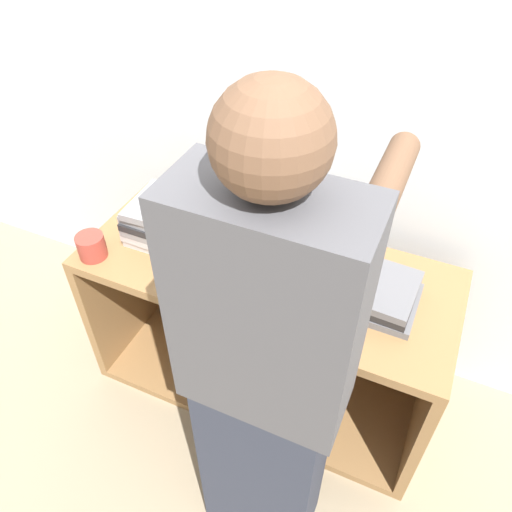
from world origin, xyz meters
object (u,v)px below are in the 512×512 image
object	(u,v)px
laptop_open	(271,248)
laptop_stack_right	(365,288)
mug	(91,246)
person	(267,383)
laptop_stack_left	(176,223)

from	to	relation	value
laptop_open	laptop_stack_right	xyz separation A→B (m)	(0.35, -0.04, -0.01)
mug	person	bearing A→B (deg)	-20.73
laptop_stack_right	laptop_stack_left	bearing A→B (deg)	179.95
laptop_open	laptop_stack_left	size ratio (longest dim) A/B	0.94
person	mug	distance (m)	0.85
laptop_open	laptop_stack_right	bearing A→B (deg)	-7.03
laptop_stack_left	person	world-z (taller)	person
laptop_stack_left	mug	xyz separation A→B (m)	(-0.22, -0.20, -0.03)
laptop_open	laptop_stack_left	world-z (taller)	laptop_open
laptop_stack_left	laptop_stack_right	distance (m)	0.70
laptop_open	mug	xyz separation A→B (m)	(-0.58, -0.24, -0.01)
laptop_stack_right	mug	bearing A→B (deg)	-167.92
person	mug	bearing A→B (deg)	159.27
laptop_stack_right	mug	world-z (taller)	mug
mug	laptop_stack_left	bearing A→B (deg)	41.38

